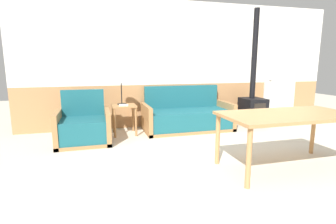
# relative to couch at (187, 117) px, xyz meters

# --- Properties ---
(ground_plane) EXTENTS (16.00, 16.00, 0.00)m
(ground_plane) POSITION_rel_couch_xyz_m (0.16, -2.10, -0.26)
(ground_plane) COLOR beige
(wall_back) EXTENTS (7.20, 0.06, 2.70)m
(wall_back) POSITION_rel_couch_xyz_m (0.16, 0.53, 1.09)
(wall_back) COLOR #AD7A4C
(wall_back) RESTS_ON ground_plane
(couch) EXTENTS (1.82, 0.88, 0.90)m
(couch) POSITION_rel_couch_xyz_m (0.00, 0.00, 0.00)
(couch) COLOR #9E7042
(couch) RESTS_ON ground_plane
(armchair) EXTENTS (0.91, 0.78, 0.91)m
(armchair) POSITION_rel_couch_xyz_m (-2.06, -0.42, 0.01)
(armchair) COLOR #9E7042
(armchair) RESTS_ON ground_plane
(side_table) EXTENTS (0.46, 0.46, 0.58)m
(side_table) POSITION_rel_couch_xyz_m (-1.31, -0.04, 0.20)
(side_table) COLOR #9E7042
(side_table) RESTS_ON ground_plane
(table_lamp) EXTENTS (0.29, 0.29, 0.57)m
(table_lamp) POSITION_rel_couch_xyz_m (-1.34, 0.04, 0.80)
(table_lamp) COLOR black
(table_lamp) RESTS_ON side_table
(book_stack) EXTENTS (0.19, 0.17, 0.02)m
(book_stack) POSITION_rel_couch_xyz_m (-1.33, -0.12, 0.33)
(book_stack) COLOR white
(book_stack) RESTS_ON side_table
(dining_table) EXTENTS (1.73, 0.88, 0.74)m
(dining_table) POSITION_rel_couch_xyz_m (0.56, -2.31, 0.41)
(dining_table) COLOR #B27F4C
(dining_table) RESTS_ON ground_plane
(wood_stove) EXTENTS (0.47, 0.54, 2.53)m
(wood_stove) POSITION_rel_couch_xyz_m (1.54, -0.03, 0.30)
(wood_stove) COLOR black
(wood_stove) RESTS_ON ground_plane
(entry_door) EXTENTS (0.89, 0.09, 2.07)m
(entry_door) POSITION_rel_couch_xyz_m (2.62, 0.47, 0.78)
(entry_door) COLOR silver
(entry_door) RESTS_ON ground_plane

